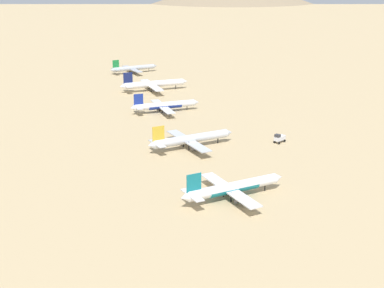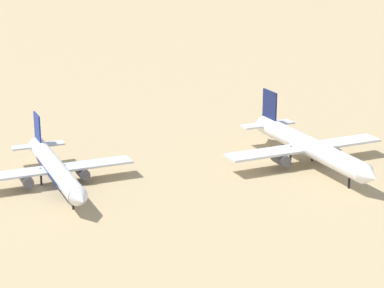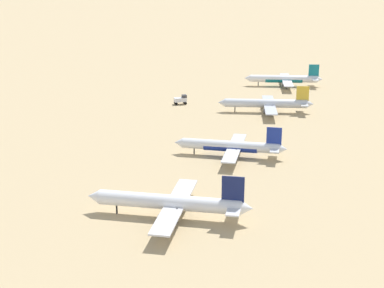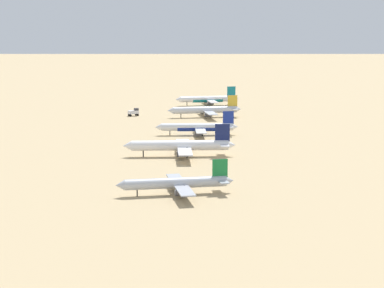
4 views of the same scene
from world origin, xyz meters
The scene contains 6 objects.
ground_plane centered at (0.00, 0.00, 0.00)m, with size 1800.00×1800.00×0.00m, color tan.
parked_jet_0 centered at (-10.88, -102.84, 3.54)m, with size 36.88×30.09×10.64m.
parked_jet_1 centered at (-6.80, -52.92, 3.67)m, with size 37.77×30.83×10.90m.
parked_jet_2 centered at (-0.27, 2.77, 3.41)m, with size 35.48×28.73×10.26m.
parked_jet_3 centered at (7.70, 50.10, 3.96)m, with size 40.66×32.94×11.75m.
service_truck centered at (29.69, -59.22, 2.08)m, with size 5.70×4.65×3.90m.
Camera 3 is at (-23.38, 176.93, 61.31)m, focal length 55.49 mm.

